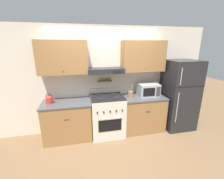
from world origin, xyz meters
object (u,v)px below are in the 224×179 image
microwave (148,90)px  stove_range (107,115)px  refrigerator (179,95)px  utensil_crock (131,94)px  tea_kettle (49,99)px

microwave → stove_range: bearing=-176.5°
stove_range → refrigerator: (1.87, -0.02, 0.39)m
microwave → utensil_crock: utensil_crock is taller
stove_range → tea_kettle: (-1.27, 0.05, 0.50)m
refrigerator → microwave: 0.84m
tea_kettle → utensil_crock: (1.85, 0.00, -0.01)m
stove_range → refrigerator: bearing=-0.7°
microwave → tea_kettle: bearing=-179.6°
utensil_crock → stove_range: bearing=-175.5°
refrigerator → utensil_crock: size_ratio=5.61×
stove_range → microwave: (1.05, 0.06, 0.56)m
stove_range → utensil_crock: bearing=4.5°
tea_kettle → microwave: microwave is taller
refrigerator → microwave: bearing=173.9°
tea_kettle → utensil_crock: size_ratio=0.72×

